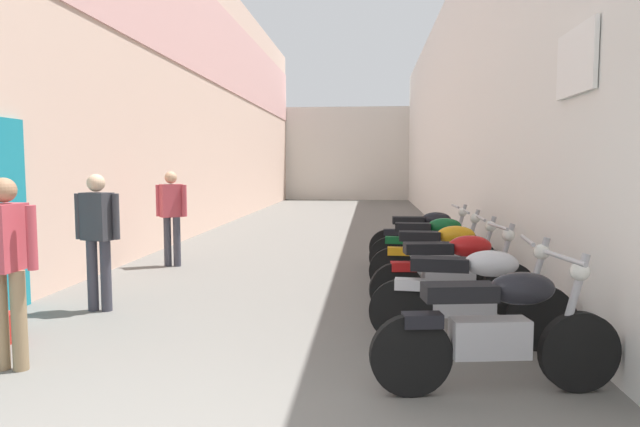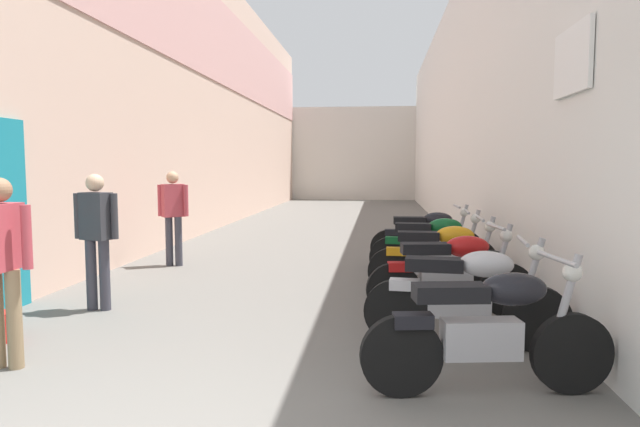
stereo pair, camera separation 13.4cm
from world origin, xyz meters
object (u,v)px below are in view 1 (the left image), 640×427
object	(u,v)px
motorcycle_nearest	(498,327)
motorcycle_fifth	(433,245)
motorcycle_third	(454,271)
pedestrian_by_doorway	(7,259)
pedestrian_mid_alley	(98,232)
motorcycle_fourth	(442,257)
pedestrian_further_down	(172,211)
motorcycle_sixth	(426,236)
motorcycle_second	(471,293)

from	to	relation	value
motorcycle_nearest	motorcycle_fifth	distance (m)	4.18
motorcycle_third	motorcycle_fifth	size ratio (longest dim) A/B	1.00
pedestrian_by_doorway	pedestrian_mid_alley	xyz separation A→B (m)	(-0.17, 1.84, 0.00)
motorcycle_fourth	pedestrian_by_doorway	distance (m)	4.88
motorcycle_nearest	pedestrian_further_down	size ratio (longest dim) A/B	1.17
motorcycle_third	pedestrian_by_doorway	distance (m)	4.33
motorcycle_fifth	motorcycle_sixth	xyz separation A→B (m)	(0.00, 1.03, 0.00)
motorcycle_fifth	motorcycle_sixth	distance (m)	1.03
motorcycle_second	motorcycle_nearest	bearing A→B (deg)	-90.00
motorcycle_fifth	pedestrian_by_doorway	bearing A→B (deg)	-133.56
motorcycle_second	motorcycle_third	xyz separation A→B (m)	(-0.00, 1.04, 0.00)
pedestrian_by_doorway	motorcycle_fourth	bearing A→B (deg)	37.79
motorcycle_sixth	pedestrian_by_doorway	size ratio (longest dim) A/B	1.18
motorcycle_third	pedestrian_further_down	size ratio (longest dim) A/B	1.18
pedestrian_further_down	motorcycle_second	bearing A→B (deg)	-41.84
pedestrian_further_down	motorcycle_sixth	bearing A→B (deg)	5.39
motorcycle_fourth	pedestrian_mid_alley	xyz separation A→B (m)	(-4.01, -1.14, 0.42)
motorcycle_fourth	pedestrian_further_down	bearing A→B (deg)	157.96
motorcycle_sixth	motorcycle_second	bearing A→B (deg)	-90.00
motorcycle_second	pedestrian_by_doorway	world-z (taller)	pedestrian_by_doorway
motorcycle_fourth	pedestrian_mid_alley	world-z (taller)	pedestrian_mid_alley
motorcycle_second	pedestrian_by_doorway	bearing A→B (deg)	-166.47
pedestrian_by_doorway	motorcycle_sixth	bearing A→B (deg)	52.84
motorcycle_fifth	motorcycle_third	bearing A→B (deg)	-90.00
motorcycle_nearest	motorcycle_second	size ratio (longest dim) A/B	1.00
motorcycle_fourth	motorcycle_sixth	world-z (taller)	same
motorcycle_nearest	motorcycle_fourth	world-z (taller)	same
motorcycle_fifth	pedestrian_further_down	xyz separation A→B (m)	(-4.18, 0.63, 0.42)
motorcycle_fifth	pedestrian_mid_alley	bearing A→B (deg)	-151.25
motorcycle_sixth	pedestrian_further_down	bearing A→B (deg)	-174.61
pedestrian_mid_alley	pedestrian_further_down	bearing A→B (deg)	93.49
pedestrian_further_down	pedestrian_mid_alley	bearing A→B (deg)	-86.51
motorcycle_sixth	motorcycle_fourth	bearing A→B (deg)	-90.00
motorcycle_sixth	pedestrian_by_doorway	distance (m)	6.37
pedestrian_mid_alley	pedestrian_by_doorway	bearing A→B (deg)	-84.65
motorcycle_third	motorcycle_nearest	bearing A→B (deg)	-90.00
motorcycle_fifth	motorcycle_sixth	bearing A→B (deg)	90.00
motorcycle_sixth	motorcycle_fifth	bearing A→B (deg)	-90.00
motorcycle_nearest	pedestrian_mid_alley	size ratio (longest dim) A/B	1.17
motorcycle_fifth	pedestrian_further_down	size ratio (longest dim) A/B	1.18
motorcycle_nearest	motorcycle_fifth	size ratio (longest dim) A/B	0.99
pedestrian_by_doorway	motorcycle_second	bearing A→B (deg)	13.53
motorcycle_fourth	motorcycle_sixth	distance (m)	2.09
motorcycle_second	pedestrian_by_doorway	xyz separation A→B (m)	(-3.84, -0.92, 0.42)
pedestrian_mid_alley	motorcycle_third	bearing A→B (deg)	1.88
motorcycle_nearest	motorcycle_third	xyz separation A→B (m)	(0.00, 2.11, 0.00)
motorcycle_nearest	pedestrian_further_down	world-z (taller)	pedestrian_further_down
motorcycle_second	motorcycle_sixth	distance (m)	4.14
motorcycle_second	pedestrian_further_down	bearing A→B (deg)	138.16
pedestrian_mid_alley	pedestrian_further_down	distance (m)	2.84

